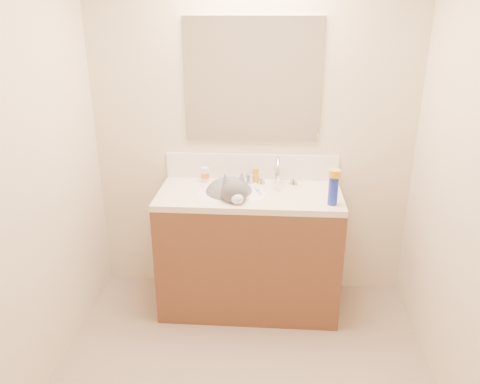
# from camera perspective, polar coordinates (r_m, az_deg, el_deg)

# --- Properties ---
(room_shell) EXTENTS (2.24, 2.54, 2.52)m
(room_shell) POSITION_cam_1_polar(r_m,az_deg,el_deg) (1.94, -0.20, 6.69)
(room_shell) COLOR beige
(room_shell) RESTS_ON ground
(vanity_cabinet) EXTENTS (1.20, 0.55, 0.82)m
(vanity_cabinet) POSITION_cam_1_polar(r_m,az_deg,el_deg) (3.25, 1.13, -7.44)
(vanity_cabinet) COLOR brown
(vanity_cabinet) RESTS_ON ground
(counter_slab) EXTENTS (1.20, 0.55, 0.04)m
(counter_slab) POSITION_cam_1_polar(r_m,az_deg,el_deg) (3.06, 1.19, -0.38)
(counter_slab) COLOR beige
(counter_slab) RESTS_ON vanity_cabinet
(basin) EXTENTS (0.45, 0.36, 0.14)m
(basin) POSITION_cam_1_polar(r_m,az_deg,el_deg) (3.06, -1.09, -1.40)
(basin) COLOR white
(basin) RESTS_ON vanity_cabinet
(faucet) EXTENTS (0.28, 0.20, 0.21)m
(faucet) POSITION_cam_1_polar(r_m,az_deg,el_deg) (3.15, 4.60, 2.24)
(faucet) COLOR silver
(faucet) RESTS_ON counter_slab
(cat) EXTENTS (0.45, 0.49, 0.34)m
(cat) POSITION_cam_1_polar(r_m,az_deg,el_deg) (3.06, -1.19, -0.41)
(cat) COLOR #504D50
(cat) RESTS_ON basin
(backsplash) EXTENTS (1.20, 0.02, 0.18)m
(backsplash) POSITION_cam_1_polar(r_m,az_deg,el_deg) (3.27, 1.44, 3.11)
(backsplash) COLOR silver
(backsplash) RESTS_ON counter_slab
(mirror) EXTENTS (0.90, 0.02, 0.80)m
(mirror) POSITION_cam_1_polar(r_m,az_deg,el_deg) (3.14, 1.55, 13.39)
(mirror) COLOR white
(mirror) RESTS_ON room_shell
(pill_bottle) EXTENTS (0.06, 0.06, 0.10)m
(pill_bottle) POSITION_cam_1_polar(r_m,az_deg,el_deg) (3.24, -4.29, 2.15)
(pill_bottle) COLOR silver
(pill_bottle) RESTS_ON counter_slab
(pill_label) EXTENTS (0.06, 0.06, 0.04)m
(pill_label) POSITION_cam_1_polar(r_m,az_deg,el_deg) (3.25, -4.29, 2.03)
(pill_label) COLOR orange
(pill_label) RESTS_ON pill_bottle
(silver_jar) EXTENTS (0.07, 0.07, 0.06)m
(silver_jar) POSITION_cam_1_polar(r_m,az_deg,el_deg) (3.22, 1.23, 1.70)
(silver_jar) COLOR #B7B7BC
(silver_jar) RESTS_ON counter_slab
(amber_bottle) EXTENTS (0.05, 0.05, 0.10)m
(amber_bottle) POSITION_cam_1_polar(r_m,az_deg,el_deg) (3.22, 1.92, 2.07)
(amber_bottle) COLOR #C48F17
(amber_bottle) RESTS_ON counter_slab
(toothbrush) EXTENTS (0.06, 0.12, 0.01)m
(toothbrush) POSITION_cam_1_polar(r_m,az_deg,el_deg) (3.08, 2.19, 0.18)
(toothbrush) COLOR silver
(toothbrush) RESTS_ON counter_slab
(toothbrush_head) EXTENTS (0.03, 0.04, 0.02)m
(toothbrush_head) POSITION_cam_1_polar(r_m,az_deg,el_deg) (3.07, 2.19, 0.25)
(toothbrush_head) COLOR #6F9BED
(toothbrush_head) RESTS_ON counter_slab
(spray_can) EXTENTS (0.07, 0.07, 0.16)m
(spray_can) POSITION_cam_1_polar(r_m,az_deg,el_deg) (2.90, 11.27, 0.01)
(spray_can) COLOR #172AA7
(spray_can) RESTS_ON counter_slab
(spray_cap) EXTENTS (0.08, 0.08, 0.04)m
(spray_cap) POSITION_cam_1_polar(r_m,az_deg,el_deg) (2.86, 11.44, 2.26)
(spray_cap) COLOR gold
(spray_cap) RESTS_ON spray_can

